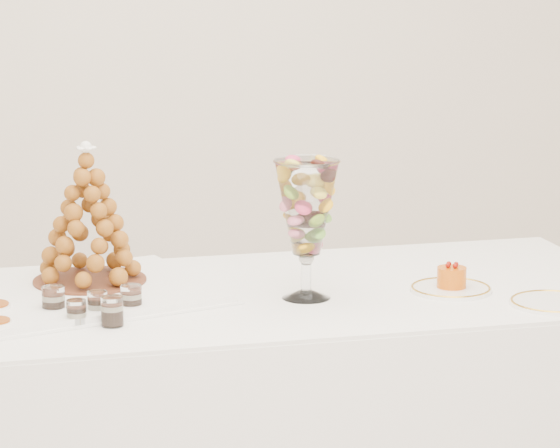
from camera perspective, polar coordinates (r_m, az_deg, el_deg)
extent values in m
cube|color=white|center=(5.03, -5.70, 8.75)|extent=(4.50, 0.04, 2.80)
cube|color=white|center=(3.50, -2.27, -9.54)|extent=(2.14, 0.89, 0.80)
cube|color=white|center=(3.37, -2.33, -3.14)|extent=(2.13, 0.88, 0.01)
cube|color=white|center=(3.37, -8.83, -3.01)|extent=(0.78, 0.67, 0.02)
cylinder|color=white|center=(3.33, 1.14, -3.03)|extent=(0.12, 0.12, 0.02)
cylinder|color=white|center=(3.32, 1.14, -2.16)|extent=(0.03, 0.03, 0.08)
sphere|color=white|center=(3.31, 1.14, -1.44)|extent=(0.04, 0.04, 0.04)
cylinder|color=white|center=(3.43, 7.36, -2.80)|extent=(0.21, 0.21, 0.01)
cylinder|color=white|center=(3.34, 11.65, -3.35)|extent=(0.21, 0.21, 0.01)
cylinder|color=white|center=(3.21, -9.72, -3.30)|extent=(0.07, 0.07, 0.07)
cylinder|color=white|center=(3.18, -7.86, -3.45)|extent=(0.05, 0.05, 0.06)
cylinder|color=white|center=(3.21, -6.42, -3.24)|extent=(0.06, 0.06, 0.07)
cylinder|color=white|center=(3.12, -8.74, -3.80)|extent=(0.06, 0.06, 0.06)
cylinder|color=white|center=(3.11, -7.23, -3.75)|extent=(0.06, 0.06, 0.07)
cylinder|color=#5F2D19|center=(3.44, -8.18, -2.41)|extent=(0.29, 0.29, 0.01)
cone|color=#935116|center=(3.40, -8.27, 0.49)|extent=(0.28, 0.28, 0.35)
sphere|color=white|center=(3.37, -8.36, 3.23)|extent=(0.03, 0.03, 0.03)
cylinder|color=#CD5609|center=(3.42, 7.40, -2.29)|extent=(0.08, 0.08, 0.05)
sphere|color=maroon|center=(3.42, 7.59, -1.73)|extent=(0.01, 0.01, 0.01)
sphere|color=maroon|center=(3.42, 7.28, -1.71)|extent=(0.01, 0.01, 0.01)
sphere|color=maroon|center=(3.41, 7.24, -1.78)|extent=(0.01, 0.01, 0.01)
sphere|color=maroon|center=(3.40, 7.55, -1.80)|extent=(0.01, 0.01, 0.01)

